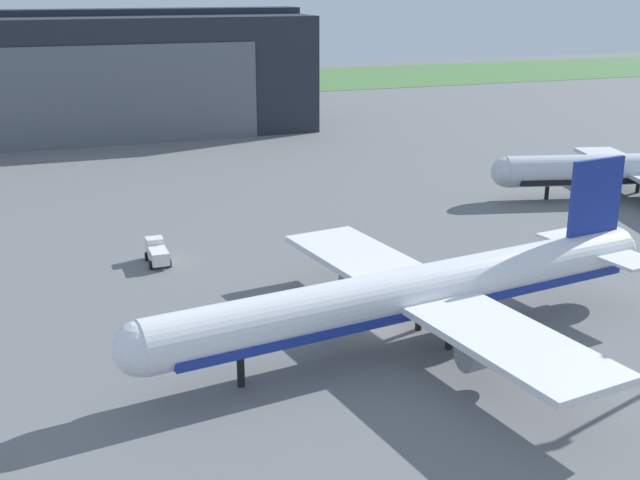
{
  "coord_description": "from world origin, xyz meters",
  "views": [
    {
      "loc": [
        -25.84,
        -56.04,
        27.74
      ],
      "look_at": [
        -0.02,
        16.05,
        3.09
      ],
      "focal_mm": 45.06,
      "sensor_mm": 36.0,
      "label": 1
    }
  ],
  "objects": [
    {
      "name": "ground_plane",
      "position": [
        0.0,
        0.0,
        0.0
      ],
      "size": [
        440.0,
        440.0,
        0.0
      ],
      "primitive_type": "plane",
      "color": "slate"
    },
    {
      "name": "grass_field_strip",
      "position": [
        0.0,
        174.07,
        0.04
      ],
      "size": [
        440.0,
        56.0,
        0.08
      ],
      "primitive_type": "cube",
      "color": "#487540",
      "rests_on": "ground_plane"
    },
    {
      "name": "maintenance_hangar",
      "position": [
        -26.28,
        104.31,
        11.03
      ],
      "size": [
        104.81,
        30.5,
        22.99
      ],
      "color": "#232833",
      "rests_on": "ground_plane"
    },
    {
      "name": "airliner_far_right",
      "position": [
        49.79,
        28.73,
        3.71
      ],
      "size": [
        39.1,
        32.58,
        12.99
      ],
      "color": "silver",
      "rests_on": "ground_plane"
    },
    {
      "name": "airliner_near_right",
      "position": [
        1.33,
        -3.08,
        4.4
      ],
      "size": [
        47.46,
        37.32,
        13.26
      ],
      "color": "white",
      "rests_on": "ground_plane"
    },
    {
      "name": "baggage_tug",
      "position": [
        -15.25,
        23.45,
        1.16
      ],
      "size": [
        2.22,
        4.82,
        2.31
      ],
      "color": "white",
      "rests_on": "ground_plane"
    }
  ]
}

